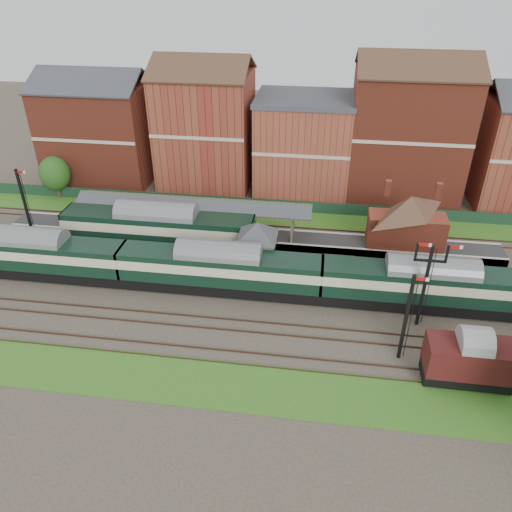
# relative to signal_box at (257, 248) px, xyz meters

# --- Properties ---
(ground) EXTENTS (160.00, 160.00, 0.00)m
(ground) POSITION_rel_signal_box_xyz_m (3.00, -3.25, -3.19)
(ground) COLOR #473D33
(ground) RESTS_ON ground
(grass_back) EXTENTS (90.00, 4.50, 0.06)m
(grass_back) POSITION_rel_signal_box_xyz_m (3.00, 12.75, -3.16)
(grass_back) COLOR #2D6619
(grass_back) RESTS_ON ground
(grass_front) EXTENTS (90.00, 5.00, 0.06)m
(grass_front) POSITION_rel_signal_box_xyz_m (3.00, -15.25, -3.16)
(grass_front) COLOR #2D6619
(grass_front) RESTS_ON ground
(fence) EXTENTS (90.00, 0.12, 1.50)m
(fence) POSITION_rel_signal_box_xyz_m (3.00, 14.75, -2.44)
(fence) COLOR #193823
(fence) RESTS_ON ground
(platform) EXTENTS (55.00, 3.40, 1.00)m
(platform) POSITION_rel_signal_box_xyz_m (-2.00, 6.50, -2.69)
(platform) COLOR #2D2D2D
(platform) RESTS_ON ground
(signal_box) EXTENTS (5.40, 5.40, 6.00)m
(signal_box) POSITION_rel_signal_box_xyz_m (0.00, 0.00, 0.00)
(signal_box) COLOR #647855
(signal_box) RESTS_ON ground
(brick_hut) EXTENTS (3.20, 2.64, 2.94)m
(brick_hut) POSITION_rel_signal_box_xyz_m (8.00, 0.00, -2.00)
(brick_hut) COLOR maroon
(brick_hut) RESTS_ON ground
(station_building) EXTENTS (8.10, 8.10, 5.90)m
(station_building) POSITION_rel_signal_box_xyz_m (15.00, 6.50, 0.76)
(station_building) COLOR #983B26
(station_building) RESTS_ON platform
(canopy) EXTENTS (26.00, 3.89, 4.08)m
(canopy) POSITION_rel_signal_box_xyz_m (-8.00, 6.50, 1.39)
(canopy) COLOR #474D30
(canopy) RESTS_ON platform
(semaphore_bracket) EXTENTS (3.60, 0.25, 8.18)m
(semaphore_bracket) POSITION_rel_signal_box_xyz_m (15.04, -5.75, 1.44)
(semaphore_bracket) COLOR black
(semaphore_bracket) RESTS_ON ground
(semaphore_platform_end) EXTENTS (1.23, 0.25, 8.00)m
(semaphore_platform_end) POSITION_rel_signal_box_xyz_m (-26.98, 4.75, 0.96)
(semaphore_platform_end) COLOR black
(semaphore_platform_end) RESTS_ON ground
(semaphore_siding) EXTENTS (1.23, 0.25, 8.00)m
(semaphore_siding) POSITION_rel_signal_box_xyz_m (13.02, -10.25, 0.96)
(semaphore_siding) COLOR black
(semaphore_siding) RESTS_ON ground
(town_backdrop) EXTENTS (69.00, 10.00, 16.00)m
(town_backdrop) POSITION_rel_signal_box_xyz_m (2.82, 21.75, 3.81)
(town_backdrop) COLOR #983B26
(town_backdrop) RESTS_ON ground
(dmu_train) EXTENTS (57.39, 3.01, 4.41)m
(dmu_train) POSITION_rel_signal_box_xyz_m (-3.14, -3.25, -0.62)
(dmu_train) COLOR black
(dmu_train) RESTS_ON ground
(platform_railcar) EXTENTS (20.57, 3.24, 4.74)m
(platform_railcar) POSITION_rel_signal_box_xyz_m (-11.14, 3.25, -0.44)
(platform_railcar) COLOR black
(platform_railcar) RESTS_ON ground
(goods_van_a) EXTENTS (6.41, 2.78, 3.89)m
(goods_van_a) POSITION_rel_signal_box_xyz_m (17.67, -12.25, -0.99)
(goods_van_a) COLOR black
(goods_van_a) RESTS_ON ground
(tree_back) EXTENTS (3.88, 3.88, 5.67)m
(tree_back) POSITION_rel_signal_box_xyz_m (-28.53, 14.52, 0.23)
(tree_back) COLOR #382619
(tree_back) RESTS_ON ground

